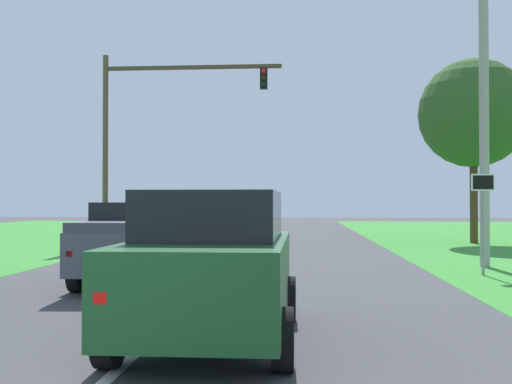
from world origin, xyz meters
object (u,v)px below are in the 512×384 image
Objects in this scene: keep_moving_sign at (483,208)px; oak_tree_right at (473,113)px; red_suv_near at (214,263)px; traffic_light at (149,119)px; pickup_truck_lead at (140,241)px; utility_pole_right at (484,100)px; crossing_suv_far at (155,223)px.

oak_tree_right reaches higher than keep_moving_sign.
traffic_light reaches higher than red_suv_near.
traffic_light is (-2.93, 12.32, 4.59)m from pickup_truck_lead.
oak_tree_right is (11.76, 14.62, 5.03)m from pickup_truck_lead.
red_suv_near is at bearing -114.05° from oak_tree_right.
oak_tree_right is 0.87× the size of utility_pole_right.
red_suv_near is at bearing -73.91° from crossing_suv_far.
keep_moving_sign is at bearing 53.17° from red_suv_near.
utility_pole_right is (9.16, 4.10, 3.93)m from pickup_truck_lead.
red_suv_near is at bearing -123.28° from utility_pole_right.
pickup_truck_lead is 10.78m from utility_pole_right.
pickup_truck_lead is at bearing -76.64° from traffic_light.
keep_moving_sign reaches higher than crossing_suv_far.
pickup_truck_lead reaches higher than crossing_suv_far.
pickup_truck_lead is 0.66× the size of oak_tree_right.
red_suv_near is 1.65× the size of keep_moving_sign.
red_suv_near is 9.85m from keep_moving_sign.
utility_pole_right is (11.93, -8.66, 3.94)m from crossing_suv_far.
keep_moving_sign is at bearing -107.39° from utility_pole_right.
utility_pole_right is (6.55, 9.99, 3.85)m from red_suv_near.
red_suv_near reaches higher than pickup_truck_lead.
pickup_truck_lead is 1.31× the size of crossing_suv_far.
oak_tree_right is 15.49m from crossing_suv_far.
utility_pole_right reaches higher than crossing_suv_far.
pickup_truck_lead is 13.47m from traffic_light.
utility_pole_right is at bearing -35.98° from crossing_suv_far.
keep_moving_sign is 3.86m from utility_pole_right.
utility_pole_right is (-2.59, -10.51, -1.10)m from oak_tree_right.
red_suv_near is 0.46× the size of utility_pole_right.
traffic_light reaches higher than pickup_truck_lead.
keep_moving_sign reaches higher than red_suv_near.
oak_tree_right reaches higher than pickup_truck_lead.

